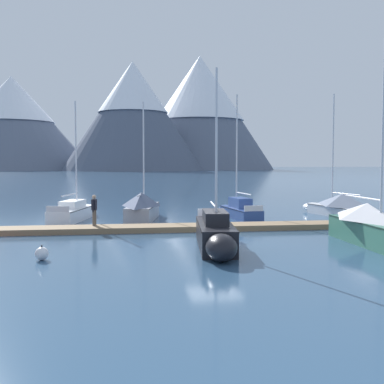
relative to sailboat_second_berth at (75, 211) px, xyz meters
The scene contains 13 objects.
ground_plane 12.50m from the sailboat_second_berth, 55.25° to the right, with size 700.00×700.00×0.00m, color #2D4C6B.
mountain_west_summit 230.37m from the sailboat_second_berth, 101.37° to the left, with size 82.21×82.21×47.58m.
mountain_central_massif 197.28m from the sailboat_second_berth, 85.73° to the left, with size 66.41×66.41×51.07m.
mountain_shoulder_ridge 232.14m from the sailboat_second_berth, 76.85° to the left, with size 80.01×80.01×61.26m.
dock 9.48m from the sailboat_second_berth, 41.33° to the right, with size 24.64×2.82×0.30m.
sailboat_second_berth is the anchor object (origin of this frame).
sailboat_mid_dock_port 4.53m from the sailboat_second_berth, 10.74° to the right, with size 2.92×6.56×7.76m.
sailboat_mid_dock_starboard 14.00m from the sailboat_second_berth, 61.27° to the right, with size 2.29×6.89×7.75m.
sailboat_far_berth 10.96m from the sailboat_second_berth, ahead, with size 1.80×6.13×8.38m.
sailboat_outer_slip 18.85m from the sailboat_second_berth, 41.70° to the right, with size 2.12×7.02×9.13m.
sailboat_end_of_dock 18.19m from the sailboat_second_berth, ahead, with size 2.81×7.03×8.62m.
person_on_dock 5.82m from the sailboat_second_berth, 75.84° to the right, with size 0.31×0.57×1.69m.
mooring_buoy_inner_mooring 13.31m from the sailboat_second_berth, 91.66° to the right, with size 0.52×0.52×0.60m.
Camera 1 is at (-5.00, -21.93, 3.77)m, focal length 44.58 mm.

